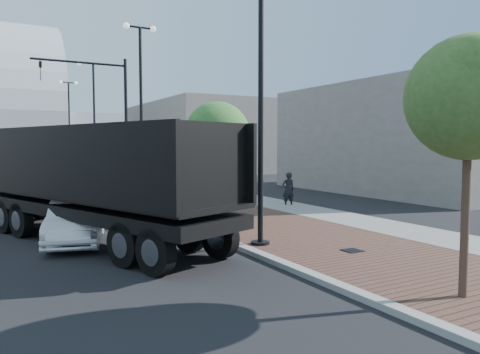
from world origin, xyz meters
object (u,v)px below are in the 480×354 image
white_sedan (77,220)px  pedestrian (288,190)px  dark_car_mid (8,177)px  dump_truck (45,188)px

white_sedan → pedestrian: (10.58, 3.62, 0.16)m
pedestrian → dark_car_mid: bearing=-46.8°
white_sedan → pedestrian: bearing=33.9°
dark_car_mid → pedestrian: bearing=-70.2°
dump_truck → pedestrian: 11.27m
white_sedan → dark_car_mid: size_ratio=0.79×
dump_truck → white_sedan: dump_truck is taller
dump_truck → dark_car_mid: bearing=70.7°
dump_truck → pedestrian: size_ratio=7.88×
dark_car_mid → pedestrian: pedestrian is taller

